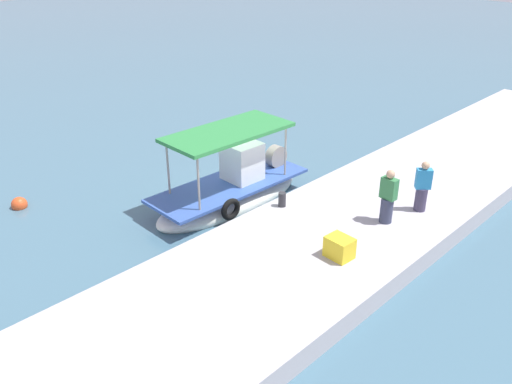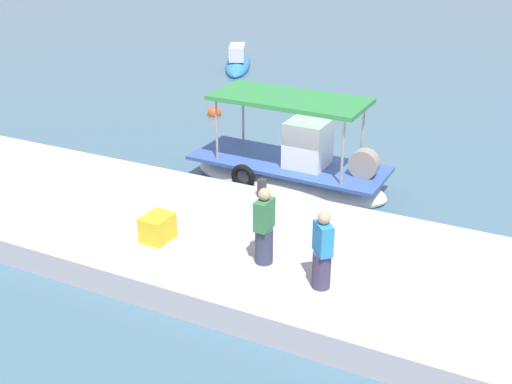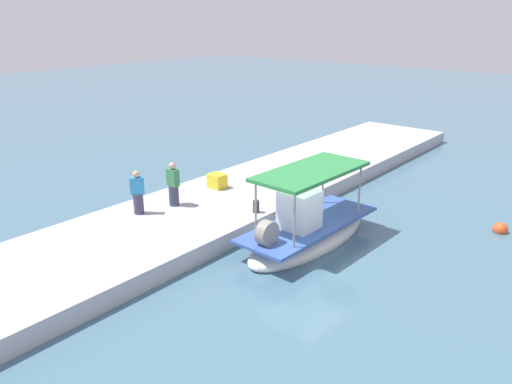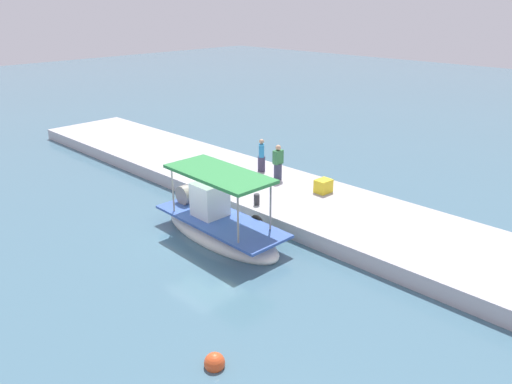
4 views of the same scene
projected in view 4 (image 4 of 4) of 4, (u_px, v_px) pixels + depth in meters
ground_plane at (205, 233)px, 18.99m from camera, size 120.00×120.00×0.00m
dock_quay at (281, 195)px, 21.86m from camera, size 36.00×5.09×0.62m
main_fishing_boat at (219, 225)px, 18.57m from camera, size 5.95×2.26×2.99m
fisherman_near_bollard at (278, 164)px, 22.60m from camera, size 0.39×0.49×1.68m
fisherman_by_crate at (262, 157)px, 23.74m from camera, size 0.51×0.51×1.62m
mooring_bollard at (257, 200)px, 19.97m from camera, size 0.24×0.24×0.46m
cargo_crate at (323, 186)px, 21.25m from camera, size 0.60×0.73×0.59m
marker_buoy at (215, 363)px, 12.05m from camera, size 0.53×0.53×0.53m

